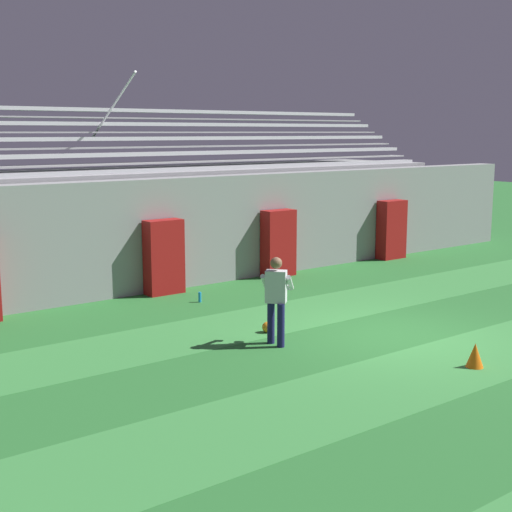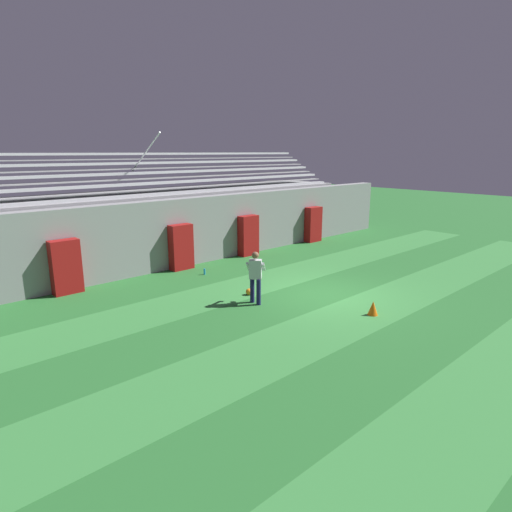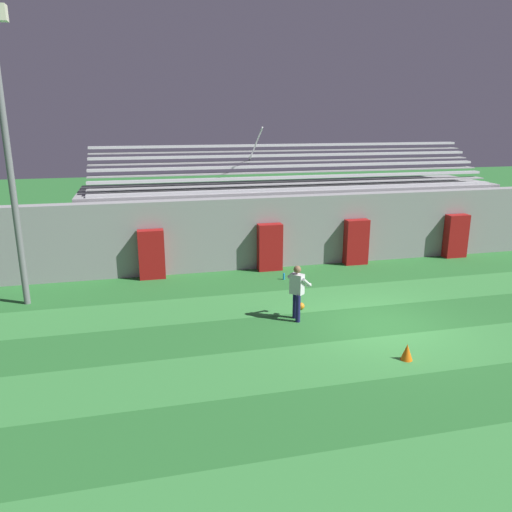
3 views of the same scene
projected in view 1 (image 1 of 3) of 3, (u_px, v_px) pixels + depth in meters
ground_plane at (398, 335)px, 13.98m from camera, size 80.00×80.00×0.00m
turf_stripe_mid at (474, 357)px, 12.59m from camera, size 28.00×2.11×0.01m
turf_stripe_far at (314, 310)px, 15.90m from camera, size 28.00×2.11×0.01m
back_wall at (212, 229)px, 18.83m from camera, size 24.00×0.60×2.80m
padding_pillar_gate_left at (164, 257)px, 17.41m from camera, size 0.94×0.44×1.83m
padding_pillar_gate_right at (278, 243)px, 19.56m from camera, size 0.94×0.44×1.83m
padding_pillar_far_right at (392, 230)px, 22.28m from camera, size 0.94×0.44×1.83m
bleacher_stand at (167, 217)px, 20.65m from camera, size 18.00×4.05×5.43m
goalkeeper at (276, 295)px, 13.18m from camera, size 0.74×0.74×1.67m
soccer_ball at (268, 327)px, 14.13m from camera, size 0.22×0.22×0.22m
traffic_cone at (475, 355)px, 12.03m from camera, size 0.30×0.30×0.42m
water_bottle at (200, 297)px, 16.65m from camera, size 0.07×0.07×0.24m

